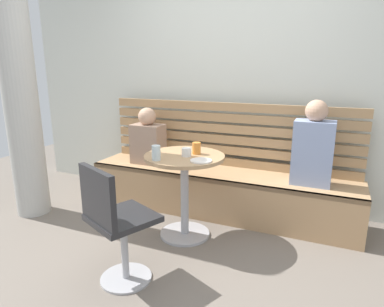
{
  "coord_description": "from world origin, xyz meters",
  "views": [
    {
      "loc": [
        1.04,
        -1.83,
        1.45
      ],
      "look_at": [
        -0.05,
        0.66,
        0.75
      ],
      "focal_mm": 31.16,
      "sensor_mm": 36.0,
      "label": 1
    }
  ],
  "objects_px": {
    "cafe_table": "(185,180)",
    "plate_small": "(201,161)",
    "cup_tumbler_orange": "(196,148)",
    "person_child_left": "(148,139)",
    "cup_glass_tall": "(156,153)",
    "person_adult": "(313,147)",
    "cup_ceramic_white": "(186,152)",
    "booth_bench": "(218,192)",
    "white_chair": "(114,221)"
  },
  "relations": [
    {
      "from": "cup_tumbler_orange",
      "to": "plate_small",
      "type": "relative_size",
      "value": 0.59
    },
    {
      "from": "white_chair",
      "to": "person_child_left",
      "type": "distance_m",
      "value": 1.51
    },
    {
      "from": "person_adult",
      "to": "person_child_left",
      "type": "bearing_deg",
      "value": 179.89
    },
    {
      "from": "white_chair",
      "to": "plate_small",
      "type": "relative_size",
      "value": 5.0
    },
    {
      "from": "cafe_table",
      "to": "cup_ceramic_white",
      "type": "height_order",
      "value": "cup_ceramic_white"
    },
    {
      "from": "cafe_table",
      "to": "cup_glass_tall",
      "type": "xyz_separation_m",
      "value": [
        -0.14,
        -0.24,
        0.28
      ]
    },
    {
      "from": "cup_tumbler_orange",
      "to": "booth_bench",
      "type": "bearing_deg",
      "value": 86.56
    },
    {
      "from": "cafe_table",
      "to": "white_chair",
      "type": "xyz_separation_m",
      "value": [
        -0.14,
        -0.81,
        -0.05
      ]
    },
    {
      "from": "person_adult",
      "to": "cup_ceramic_white",
      "type": "xyz_separation_m",
      "value": [
        -0.95,
        -0.6,
        -0.0
      ]
    },
    {
      "from": "booth_bench",
      "to": "plate_small",
      "type": "height_order",
      "value": "plate_small"
    },
    {
      "from": "person_adult",
      "to": "cup_tumbler_orange",
      "type": "distance_m",
      "value": 1.03
    },
    {
      "from": "person_child_left",
      "to": "cup_ceramic_white",
      "type": "bearing_deg",
      "value": -39.48
    },
    {
      "from": "cafe_table",
      "to": "plate_small",
      "type": "relative_size",
      "value": 4.35
    },
    {
      "from": "person_child_left",
      "to": "cup_ceramic_white",
      "type": "relative_size",
      "value": 7.55
    },
    {
      "from": "white_chair",
      "to": "plate_small",
      "type": "xyz_separation_m",
      "value": [
        0.34,
        0.68,
        0.28
      ]
    },
    {
      "from": "person_child_left",
      "to": "cup_glass_tall",
      "type": "bearing_deg",
      "value": -55.07
    },
    {
      "from": "cup_ceramic_white",
      "to": "cafe_table",
      "type": "bearing_deg",
      "value": 136.17
    },
    {
      "from": "cafe_table",
      "to": "cup_glass_tall",
      "type": "bearing_deg",
      "value": -119.88
    },
    {
      "from": "person_adult",
      "to": "plate_small",
      "type": "xyz_separation_m",
      "value": [
        -0.78,
        -0.7,
        -0.03
      ]
    },
    {
      "from": "cafe_table",
      "to": "cup_tumbler_orange",
      "type": "distance_m",
      "value": 0.29
    },
    {
      "from": "cafe_table",
      "to": "cup_ceramic_white",
      "type": "xyz_separation_m",
      "value": [
        0.03,
        -0.03,
        0.26
      ]
    },
    {
      "from": "booth_bench",
      "to": "person_child_left",
      "type": "xyz_separation_m",
      "value": [
        -0.81,
        -0.0,
        0.48
      ]
    },
    {
      "from": "cup_tumbler_orange",
      "to": "plate_small",
      "type": "bearing_deg",
      "value": -58.37
    },
    {
      "from": "person_adult",
      "to": "person_child_left",
      "type": "distance_m",
      "value": 1.68
    },
    {
      "from": "cafe_table",
      "to": "person_adult",
      "type": "distance_m",
      "value": 1.16
    },
    {
      "from": "cup_glass_tall",
      "to": "cup_tumbler_orange",
      "type": "relative_size",
      "value": 1.2
    },
    {
      "from": "cup_glass_tall",
      "to": "plate_small",
      "type": "distance_m",
      "value": 0.36
    },
    {
      "from": "person_adult",
      "to": "cup_glass_tall",
      "type": "xyz_separation_m",
      "value": [
        -1.12,
        -0.81,
        0.02
      ]
    },
    {
      "from": "booth_bench",
      "to": "cup_glass_tall",
      "type": "height_order",
      "value": "cup_glass_tall"
    },
    {
      "from": "cup_glass_tall",
      "to": "cup_tumbler_orange",
      "type": "xyz_separation_m",
      "value": [
        0.21,
        0.31,
        -0.01
      ]
    },
    {
      "from": "booth_bench",
      "to": "person_adult",
      "type": "relative_size",
      "value": 3.6
    },
    {
      "from": "booth_bench",
      "to": "person_adult",
      "type": "xyz_separation_m",
      "value": [
        0.87,
        -0.0,
        0.55
      ]
    },
    {
      "from": "person_child_left",
      "to": "white_chair",
      "type": "bearing_deg",
      "value": -67.82
    },
    {
      "from": "cup_glass_tall",
      "to": "cup_ceramic_white",
      "type": "bearing_deg",
      "value": 50.26
    },
    {
      "from": "booth_bench",
      "to": "plate_small",
      "type": "distance_m",
      "value": 0.88
    },
    {
      "from": "cup_tumbler_orange",
      "to": "person_child_left",
      "type": "bearing_deg",
      "value": 147.4
    },
    {
      "from": "cafe_table",
      "to": "person_adult",
      "type": "bearing_deg",
      "value": 30.13
    },
    {
      "from": "person_adult",
      "to": "white_chair",
      "type": "bearing_deg",
      "value": -129.07
    },
    {
      "from": "cafe_table",
      "to": "person_child_left",
      "type": "bearing_deg",
      "value": 140.74
    },
    {
      "from": "booth_bench",
      "to": "plate_small",
      "type": "bearing_deg",
      "value": -82.33
    },
    {
      "from": "booth_bench",
      "to": "cafe_table",
      "type": "relative_size",
      "value": 3.65
    },
    {
      "from": "person_adult",
      "to": "plate_small",
      "type": "bearing_deg",
      "value": -138.14
    },
    {
      "from": "cup_ceramic_white",
      "to": "person_adult",
      "type": "bearing_deg",
      "value": 32.43
    },
    {
      "from": "cup_ceramic_white",
      "to": "cup_tumbler_orange",
      "type": "distance_m",
      "value": 0.12
    },
    {
      "from": "person_child_left",
      "to": "plate_small",
      "type": "height_order",
      "value": "person_child_left"
    },
    {
      "from": "person_adult",
      "to": "cup_glass_tall",
      "type": "height_order",
      "value": "person_adult"
    },
    {
      "from": "cup_tumbler_orange",
      "to": "plate_small",
      "type": "distance_m",
      "value": 0.24
    },
    {
      "from": "cup_ceramic_white",
      "to": "cup_tumbler_orange",
      "type": "bearing_deg",
      "value": 67.33
    },
    {
      "from": "booth_bench",
      "to": "cup_glass_tall",
      "type": "distance_m",
      "value": 1.03
    },
    {
      "from": "person_child_left",
      "to": "cup_glass_tall",
      "type": "relative_size",
      "value": 5.03
    }
  ]
}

